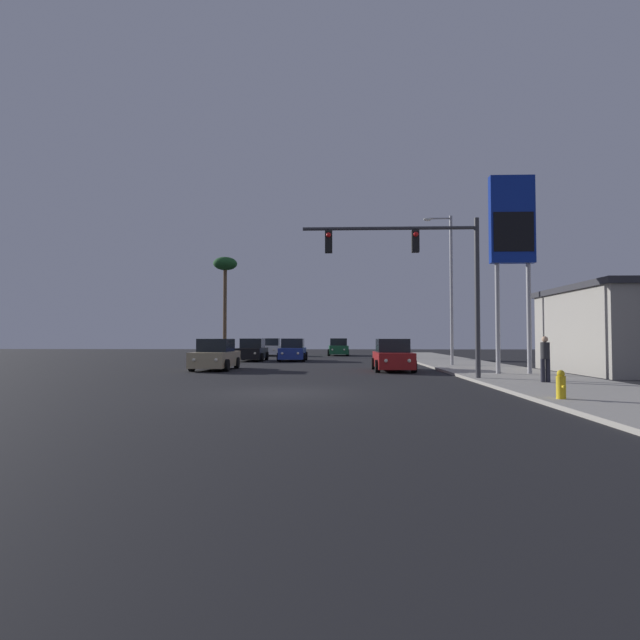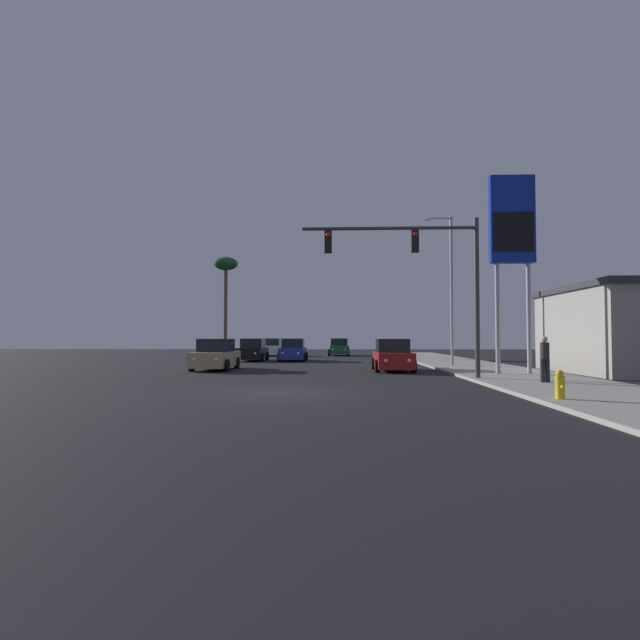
{
  "view_description": "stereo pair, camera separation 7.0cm",
  "coord_description": "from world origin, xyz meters",
  "px_view_note": "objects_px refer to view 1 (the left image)",
  "views": [
    {
      "loc": [
        1.7,
        -15.75,
        1.73
      ],
      "look_at": [
        0.7,
        11.97,
        2.72
      ],
      "focal_mm": 28.0,
      "sensor_mm": 36.0,
      "label": 1
    },
    {
      "loc": [
        1.77,
        -15.75,
        1.73
      ],
      "look_at": [
        0.7,
        11.97,
        2.72
      ],
      "focal_mm": 28.0,
      "sensor_mm": 36.0,
      "label": 2
    }
  ],
  "objects_px": {
    "car_white": "(271,348)",
    "street_lamp": "(449,282)",
    "traffic_light_mast": "(426,265)",
    "pedestrian_on_sidewalk": "(545,357)",
    "car_blue": "(293,351)",
    "fire_hydrant": "(561,385)",
    "car_red": "(393,356)",
    "car_tan": "(216,356)",
    "palm_tree_far": "(225,270)",
    "gas_station_sign": "(512,230)",
    "car_black": "(252,351)",
    "car_green": "(338,348)"
  },
  "relations": [
    {
      "from": "street_lamp",
      "to": "pedestrian_on_sidewalk",
      "type": "bearing_deg",
      "value": -85.94
    },
    {
      "from": "traffic_light_mast",
      "to": "pedestrian_on_sidewalk",
      "type": "bearing_deg",
      "value": -25.8
    },
    {
      "from": "pedestrian_on_sidewalk",
      "to": "palm_tree_far",
      "type": "xyz_separation_m",
      "value": [
        -18.93,
        31.29,
        7.57
      ]
    },
    {
      "from": "car_tan",
      "to": "gas_station_sign",
      "type": "distance_m",
      "value": 16.19
    },
    {
      "from": "palm_tree_far",
      "to": "fire_hydrant",
      "type": "bearing_deg",
      "value": -64.54
    },
    {
      "from": "traffic_light_mast",
      "to": "car_blue",
      "type": "bearing_deg",
      "value": 112.3
    },
    {
      "from": "car_tan",
      "to": "palm_tree_far",
      "type": "distance_m",
      "value": 24.73
    },
    {
      "from": "street_lamp",
      "to": "gas_station_sign",
      "type": "bearing_deg",
      "value": -80.63
    },
    {
      "from": "car_tan",
      "to": "traffic_light_mast",
      "type": "xyz_separation_m",
      "value": [
        10.23,
        -6.43,
        3.96
      ]
    },
    {
      "from": "car_black",
      "to": "street_lamp",
      "type": "relative_size",
      "value": 0.48
    },
    {
      "from": "car_blue",
      "to": "car_white",
      "type": "bearing_deg",
      "value": -74.39
    },
    {
      "from": "car_red",
      "to": "palm_tree_far",
      "type": "bearing_deg",
      "value": -58.96
    },
    {
      "from": "pedestrian_on_sidewalk",
      "to": "palm_tree_far",
      "type": "relative_size",
      "value": 0.17
    },
    {
      "from": "car_white",
      "to": "car_red",
      "type": "xyz_separation_m",
      "value": [
        9.37,
        -21.93,
        0.0
      ]
    },
    {
      "from": "car_black",
      "to": "car_tan",
      "type": "distance_m",
      "value": 10.59
    },
    {
      "from": "car_green",
      "to": "palm_tree_far",
      "type": "bearing_deg",
      "value": -6.4
    },
    {
      "from": "car_red",
      "to": "street_lamp",
      "type": "height_order",
      "value": "street_lamp"
    },
    {
      "from": "car_tan",
      "to": "pedestrian_on_sidewalk",
      "type": "distance_m",
      "value": 16.44
    },
    {
      "from": "car_tan",
      "to": "palm_tree_far",
      "type": "bearing_deg",
      "value": -76.88
    },
    {
      "from": "car_black",
      "to": "fire_hydrant",
      "type": "xyz_separation_m",
      "value": [
        12.34,
        -23.92,
        -0.27
      ]
    },
    {
      "from": "car_white",
      "to": "pedestrian_on_sidewalk",
      "type": "height_order",
      "value": "pedestrian_on_sidewalk"
    },
    {
      "from": "car_tan",
      "to": "traffic_light_mast",
      "type": "relative_size",
      "value": 0.6
    },
    {
      "from": "car_green",
      "to": "traffic_light_mast",
      "type": "xyz_separation_m",
      "value": [
        3.58,
        -28.51,
        3.96
      ]
    },
    {
      "from": "fire_hydrant",
      "to": "pedestrian_on_sidewalk",
      "type": "xyz_separation_m",
      "value": [
        1.65,
        5.01,
        0.55
      ]
    },
    {
      "from": "car_green",
      "to": "car_red",
      "type": "distance_m",
      "value": 22.77
    },
    {
      "from": "palm_tree_far",
      "to": "car_blue",
      "type": "bearing_deg",
      "value": -56.99
    },
    {
      "from": "car_black",
      "to": "pedestrian_on_sidewalk",
      "type": "relative_size",
      "value": 2.58
    },
    {
      "from": "car_white",
      "to": "street_lamp",
      "type": "xyz_separation_m",
      "value": [
        13.22,
        -18.01,
        4.36
      ]
    },
    {
      "from": "car_black",
      "to": "car_green",
      "type": "bearing_deg",
      "value": -119.15
    },
    {
      "from": "traffic_light_mast",
      "to": "palm_tree_far",
      "type": "bearing_deg",
      "value": 117.03
    },
    {
      "from": "gas_station_sign",
      "to": "street_lamp",
      "type": "bearing_deg",
      "value": 99.37
    },
    {
      "from": "car_green",
      "to": "car_red",
      "type": "bearing_deg",
      "value": 95.17
    },
    {
      "from": "car_black",
      "to": "street_lamp",
      "type": "bearing_deg",
      "value": 151.65
    },
    {
      "from": "street_lamp",
      "to": "traffic_light_mast",
      "type": "bearing_deg",
      "value": -107.5
    },
    {
      "from": "fire_hydrant",
      "to": "car_red",
      "type": "bearing_deg",
      "value": 103.29
    },
    {
      "from": "car_red",
      "to": "gas_station_sign",
      "type": "xyz_separation_m",
      "value": [
        5.06,
        -3.47,
        5.86
      ]
    },
    {
      "from": "car_blue",
      "to": "street_lamp",
      "type": "height_order",
      "value": "street_lamp"
    },
    {
      "from": "fire_hydrant",
      "to": "palm_tree_far",
      "type": "distance_m",
      "value": 41.02
    },
    {
      "from": "car_blue",
      "to": "street_lamp",
      "type": "distance_m",
      "value": 13.18
    },
    {
      "from": "fire_hydrant",
      "to": "pedestrian_on_sidewalk",
      "type": "distance_m",
      "value": 5.3
    },
    {
      "from": "gas_station_sign",
      "to": "car_tan",
      "type": "bearing_deg",
      "value": 164.71
    },
    {
      "from": "traffic_light_mast",
      "to": "fire_hydrant",
      "type": "xyz_separation_m",
      "value": [
        2.29,
        -6.91,
        -4.23
      ]
    },
    {
      "from": "palm_tree_far",
      "to": "car_red",
      "type": "bearing_deg",
      "value": -58.73
    },
    {
      "from": "car_green",
      "to": "pedestrian_on_sidewalk",
      "type": "distance_m",
      "value": 31.33
    },
    {
      "from": "traffic_light_mast",
      "to": "palm_tree_far",
      "type": "distance_m",
      "value": 33.22
    },
    {
      "from": "car_tan",
      "to": "gas_station_sign",
      "type": "height_order",
      "value": "gas_station_sign"
    },
    {
      "from": "car_green",
      "to": "car_white",
      "type": "bearing_deg",
      "value": 3.76
    },
    {
      "from": "car_red",
      "to": "palm_tree_far",
      "type": "height_order",
      "value": "palm_tree_far"
    },
    {
      "from": "car_blue",
      "to": "car_green",
      "type": "bearing_deg",
      "value": -107.2
    },
    {
      "from": "pedestrian_on_sidewalk",
      "to": "palm_tree_far",
      "type": "bearing_deg",
      "value": 121.17
    }
  ]
}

